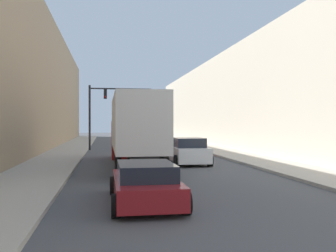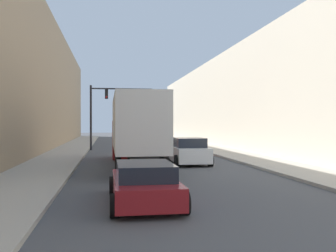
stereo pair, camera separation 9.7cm
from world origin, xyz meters
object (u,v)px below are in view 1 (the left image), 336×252
at_px(sedan_car, 145,184).
at_px(suv_car, 187,151).
at_px(traffic_signal_gantry, 107,104).
at_px(semi_truck, 134,128).

relative_size(sedan_car, suv_car, 1.00).
bearing_deg(traffic_signal_gantry, suv_car, -69.61).
relative_size(suv_car, traffic_signal_gantry, 0.74).
bearing_deg(semi_truck, sedan_car, -92.33).
height_order(sedan_car, suv_car, suv_car).
bearing_deg(traffic_signal_gantry, semi_truck, -83.75).
relative_size(semi_truck, sedan_car, 2.74).
bearing_deg(semi_truck, traffic_signal_gantry, 96.25).
distance_m(semi_truck, sedan_car, 10.30).
xyz_separation_m(semi_truck, suv_car, (3.35, 0.82, -1.44)).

